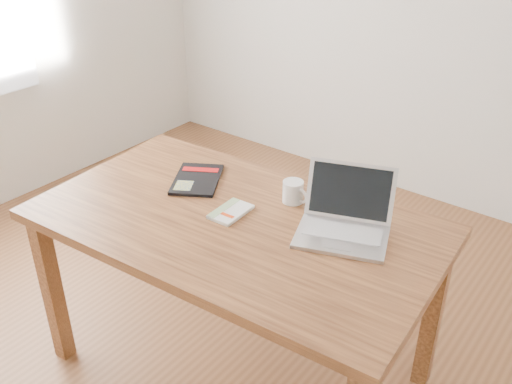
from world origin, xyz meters
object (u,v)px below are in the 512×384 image
Objects in this scene: white_guidebook at (231,212)px; coffee_mug at (294,192)px; laptop at (345,220)px; black_guidebook at (197,179)px; desk at (236,238)px.

coffee_mug is at bearing 55.34° from white_guidebook.
laptop reaches higher than white_guidebook.
laptop is (0.39, 0.15, 0.04)m from white_guidebook.
black_guidebook is 0.67m from laptop.
desk is 13.33× the size of coffee_mug.
coffee_mug is (0.41, 0.10, 0.04)m from black_guidebook.
desk is 0.35m from black_guidebook.
laptop is 0.26m from coffee_mug.
black_guidebook is 2.79× the size of coffee_mug.
desk is at bearing -175.24° from laptop.
desk is 0.10m from white_guidebook.
desk is 4.79× the size of black_guidebook.
coffee_mug reaches higher than desk.
white_guidebook reaches higher than desk.
coffee_mug reaches higher than white_guidebook.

